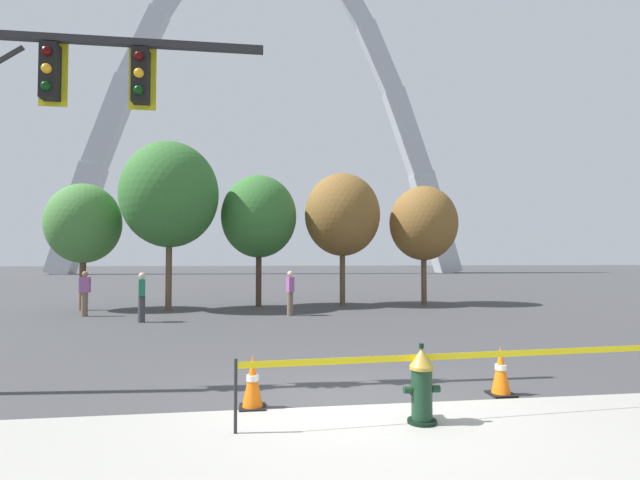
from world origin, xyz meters
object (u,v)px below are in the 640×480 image
at_px(fire_hydrant, 421,386).
at_px(monument_arch, 265,113).
at_px(traffic_cone_mid_sidewalk, 253,382).
at_px(pedestrian_walking_left, 142,297).
at_px(pedestrian_walking_right, 290,293).
at_px(traffic_cone_by_hydrant, 501,371).
at_px(pedestrian_standing_center, 85,293).

xyz_separation_m(fire_hydrant, monument_arch, (-0.67, 58.57, 20.98)).
relative_size(traffic_cone_mid_sidewalk, pedestrian_walking_left, 0.46).
bearing_deg(pedestrian_walking_right, traffic_cone_mid_sidewalk, -97.02).
height_order(traffic_cone_mid_sidewalk, pedestrian_walking_left, pedestrian_walking_left).
bearing_deg(traffic_cone_by_hydrant, pedestrian_walking_right, 102.98).
bearing_deg(pedestrian_walking_right, pedestrian_standing_center, 174.16).
relative_size(fire_hydrant, traffic_cone_by_hydrant, 1.36).
bearing_deg(pedestrian_walking_left, pedestrian_standing_center, 141.23).
xyz_separation_m(traffic_cone_mid_sidewalk, pedestrian_walking_right, (1.30, 10.56, 0.46)).
bearing_deg(pedestrian_standing_center, pedestrian_walking_right, -5.84).
bearing_deg(pedestrian_standing_center, traffic_cone_by_hydrant, -49.29).
bearing_deg(pedestrian_walking_left, traffic_cone_by_hydrant, -51.97).
xyz_separation_m(traffic_cone_by_hydrant, pedestrian_walking_left, (-7.25, 9.27, 0.46)).
height_order(traffic_cone_mid_sidewalk, pedestrian_standing_center, pedestrian_standing_center).
height_order(fire_hydrant, traffic_cone_mid_sidewalk, fire_hydrant).
distance_m(fire_hydrant, monument_arch, 62.21).
distance_m(fire_hydrant, pedestrian_walking_left, 11.76).
bearing_deg(pedestrian_walking_right, fire_hydrant, -86.06).
xyz_separation_m(fire_hydrant, pedestrian_standing_center, (-7.98, 12.20, 0.35)).
height_order(traffic_cone_by_hydrant, monument_arch, monument_arch).
relative_size(traffic_cone_by_hydrant, monument_arch, 0.01).
xyz_separation_m(pedestrian_walking_left, pedestrian_standing_center, (-2.35, 1.89, 0.00)).
xyz_separation_m(traffic_cone_by_hydrant, pedestrian_walking_right, (-2.40, 10.42, 0.46)).
bearing_deg(fire_hydrant, pedestrian_walking_right, 93.94).
bearing_deg(pedestrian_standing_center, fire_hydrant, -56.79).
distance_m(fire_hydrant, pedestrian_standing_center, 14.58).
relative_size(fire_hydrant, pedestrian_walking_right, 0.62).
bearing_deg(monument_arch, pedestrian_walking_left, -95.87).
bearing_deg(pedestrian_standing_center, pedestrian_walking_left, -38.77).
bearing_deg(pedestrian_walking_right, traffic_cone_by_hydrant, -77.02).
xyz_separation_m(traffic_cone_mid_sidewalk, pedestrian_walking_left, (-3.55, 9.41, 0.46)).
xyz_separation_m(traffic_cone_by_hydrant, pedestrian_standing_center, (-9.60, 11.15, 0.46)).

